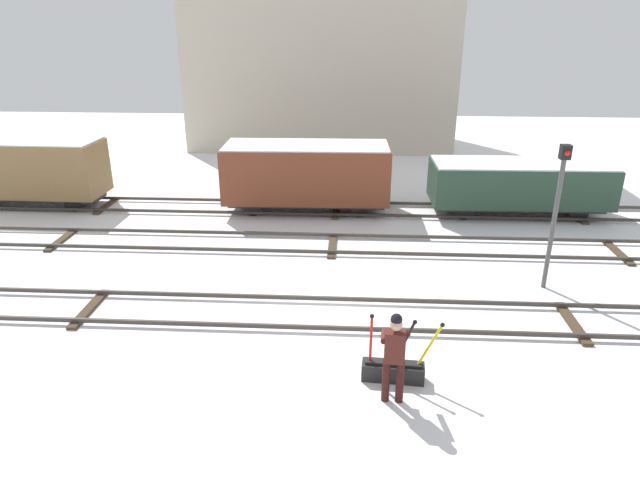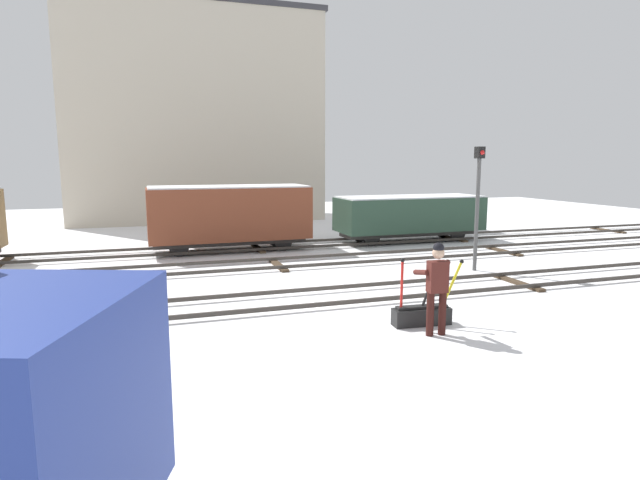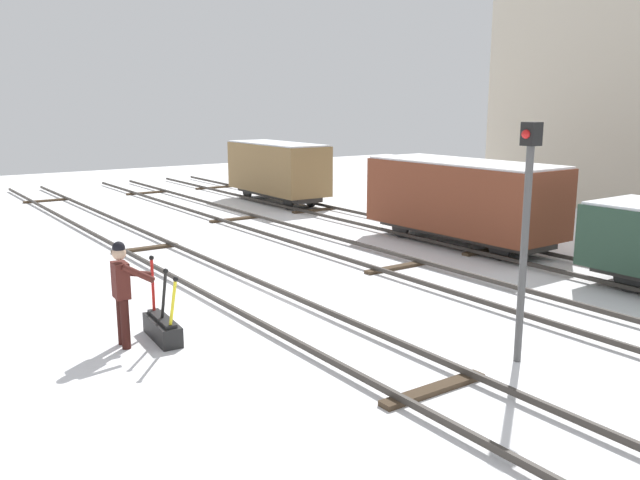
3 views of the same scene
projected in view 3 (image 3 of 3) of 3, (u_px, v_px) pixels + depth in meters
name	position (u px, v px, depth m)	size (l,w,h in m)	color
ground_plane	(243.00, 298.00, 14.40)	(60.00, 60.00, 0.00)	white
track_main_line	(242.00, 293.00, 14.38)	(44.00, 1.94, 0.18)	#38332D
track_siding_near	(397.00, 265.00, 16.88)	(44.00, 1.94, 0.18)	#38332D
track_siding_far	(489.00, 248.00, 18.84)	(44.00, 1.94, 0.18)	#38332D
switch_lever_frame	(162.00, 326.00, 11.80)	(1.56, 0.46, 1.45)	black
rail_worker	(123.00, 287.00, 11.32)	(0.57, 0.74, 1.87)	#351511
signal_post	(526.00, 219.00, 10.38)	(0.24, 0.32, 3.87)	#4C4C4C
freight_car_mid_siding	(277.00, 169.00, 27.82)	(5.46, 2.05, 2.54)	#2D2B28
freight_car_far_end	(462.00, 197.00, 19.44)	(6.04, 2.40, 2.51)	#2D2B28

